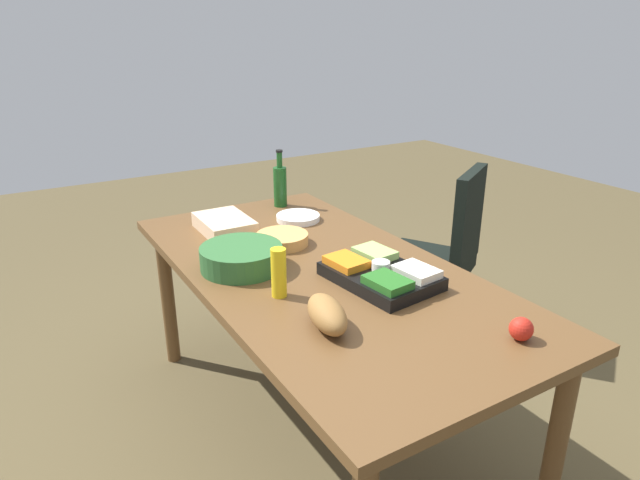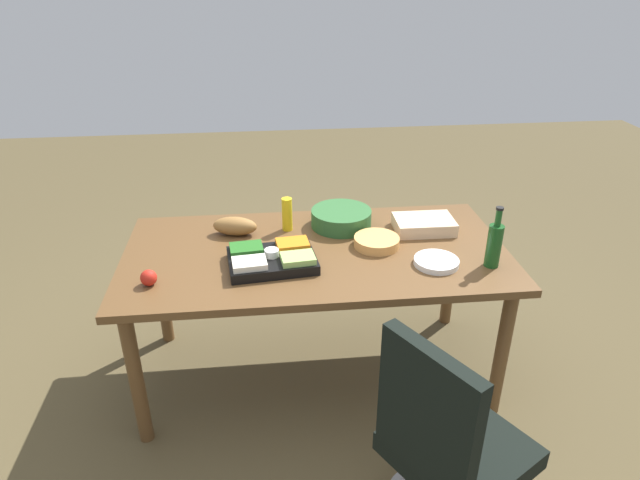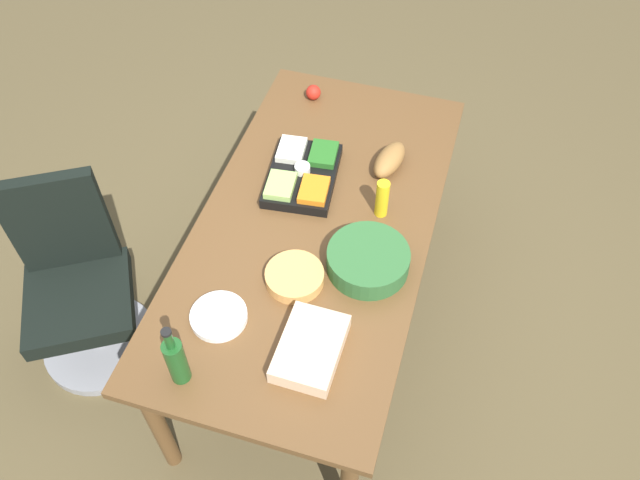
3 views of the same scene
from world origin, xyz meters
name	(u,v)px [view 1 (image 1 of 3)]	position (x,y,z in m)	size (l,w,h in m)	color
ground_plane	(320,426)	(0.00, 0.00, 0.00)	(10.00, 10.00, 0.00)	brown
conference_table	(321,287)	(0.00, 0.00, 0.71)	(1.96, 0.99, 0.80)	brown
office_chair	(435,272)	(-0.41, 1.04, 0.38)	(0.66, 0.66, 1.00)	gray
veggie_tray	(380,273)	(0.23, 0.13, 0.83)	(0.45, 0.34, 0.09)	black
chip_bowl	(282,239)	(-0.32, -0.01, 0.82)	(0.24, 0.24, 0.05)	#E4A155
sheet_cake	(224,224)	(-0.61, -0.17, 0.83)	(0.32, 0.22, 0.07)	beige
bread_loaf	(327,314)	(0.42, -0.23, 0.85)	(0.24, 0.11, 0.10)	olive
salad_bowl	(241,257)	(-0.17, -0.27, 0.84)	(0.33, 0.33, 0.09)	#2D6130
wine_bottle	(280,185)	(-0.84, 0.25, 0.92)	(0.07, 0.07, 0.31)	#194E1D
apple_red	(521,329)	(0.80, 0.25, 0.83)	(0.08, 0.08, 0.08)	red
mustard_bottle	(279,273)	(0.13, -0.26, 0.89)	(0.06, 0.06, 0.19)	yellow
paper_plate_stack	(298,218)	(-0.57, 0.21, 0.81)	(0.22, 0.22, 0.03)	white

